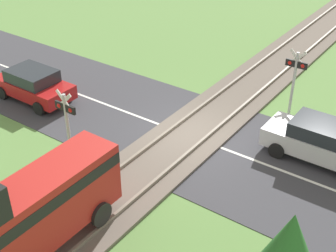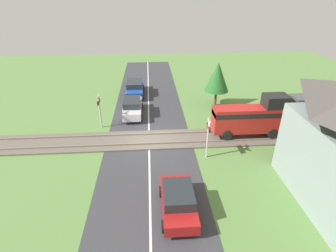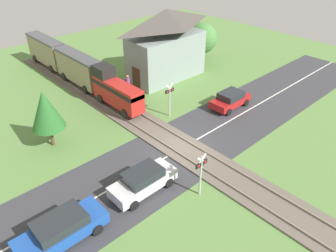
# 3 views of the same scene
# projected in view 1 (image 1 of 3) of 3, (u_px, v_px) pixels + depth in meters

# --- Properties ---
(ground_plane) EXTENTS (60.00, 60.00, 0.00)m
(ground_plane) POSITION_uv_depth(u_px,v_px,m) (189.00, 136.00, 18.29)
(ground_plane) COLOR #5B8442
(road_surface) EXTENTS (48.00, 6.40, 0.02)m
(road_surface) POSITION_uv_depth(u_px,v_px,m) (189.00, 136.00, 18.28)
(road_surface) COLOR #38383D
(road_surface) RESTS_ON ground_plane
(track_bed) EXTENTS (2.80, 48.00, 0.24)m
(track_bed) POSITION_uv_depth(u_px,v_px,m) (189.00, 135.00, 18.25)
(track_bed) COLOR #665B51
(track_bed) RESTS_ON ground_plane
(car_near_crossing) EXTENTS (4.12, 1.78, 1.50)m
(car_near_crossing) POSITION_uv_depth(u_px,v_px,m) (323.00, 141.00, 16.56)
(car_near_crossing) COLOR silver
(car_near_crossing) RESTS_ON ground_plane
(car_far_side) EXTENTS (3.70, 1.82, 1.42)m
(car_far_side) POSITION_uv_depth(u_px,v_px,m) (33.00, 84.00, 20.48)
(car_far_side) COLOR #A81919
(car_far_side) RESTS_ON ground_plane
(crossing_signal_west_approach) EXTENTS (0.90, 0.18, 2.89)m
(crossing_signal_west_approach) POSITION_uv_depth(u_px,v_px,m) (295.00, 74.00, 18.80)
(crossing_signal_west_approach) COLOR #B7B7B7
(crossing_signal_west_approach) RESTS_ON ground_plane
(crossing_signal_east_approach) EXTENTS (0.90, 0.18, 2.89)m
(crossing_signal_east_approach) POSITION_uv_depth(u_px,v_px,m) (67.00, 118.00, 15.81)
(crossing_signal_east_approach) COLOR #B7B7B7
(crossing_signal_east_approach) RESTS_ON ground_plane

